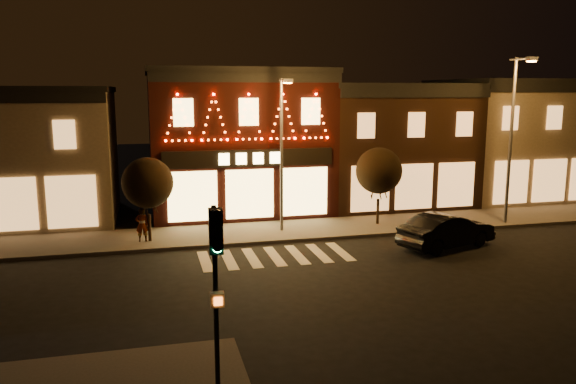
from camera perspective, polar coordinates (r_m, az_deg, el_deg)
name	(u,v)px	position (r m, az deg, el deg)	size (l,w,h in m)	color
ground	(299,287)	(20.82, 1.12, -9.62)	(120.00, 120.00, 0.00)	black
sidewalk_far	(296,230)	(28.69, 0.78, -3.88)	(44.00, 4.00, 0.15)	#47423D
building_pulp	(237,141)	(33.39, -5.19, 5.19)	(10.20, 8.34, 8.30)	#330E0B
building_right_a	(386,144)	(36.15, 9.91, 4.82)	(9.20, 8.28, 7.50)	#321C11
building_right_b	(510,139)	(40.63, 21.64, 5.05)	(9.20, 8.28, 7.80)	#6B5E4C
traffic_signal_near	(216,264)	(12.69, -7.32, -7.27)	(0.32, 0.46, 4.42)	black
streetlamp_mid	(282,143)	(27.42, -0.58, 4.98)	(0.48, 1.72, 7.52)	#59595E
streetlamp_right	(514,128)	(31.24, 21.92, 6.05)	(0.75, 1.97, 8.59)	#59595E
tree_left	(148,183)	(26.60, -14.06, 0.90)	(2.35, 2.35, 3.93)	black
tree_right	(379,171)	(29.61, 9.21, 2.15)	(2.41, 2.41, 4.04)	black
dark_sedan	(447,231)	(26.67, 15.81, -3.78)	(1.67, 4.79, 1.58)	black
pedestrian	(142,225)	(26.97, -14.59, -3.24)	(0.58, 0.38, 1.58)	gray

